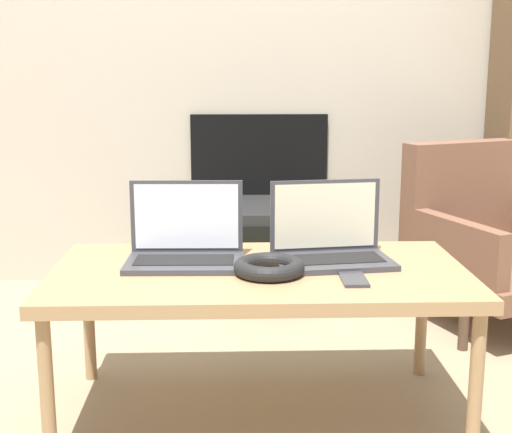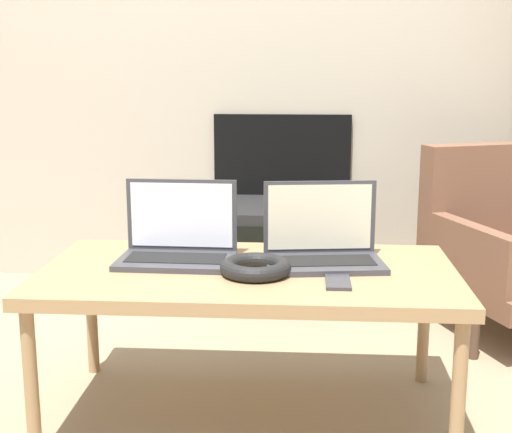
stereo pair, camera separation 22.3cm
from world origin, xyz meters
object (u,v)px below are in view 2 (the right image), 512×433
Objects in this scene: laptop_right at (322,245)px; phone at (338,282)px; laptop_left at (178,242)px; headphones at (255,267)px; armchair at (508,243)px; tv at (280,251)px.

phone is at bearing -87.09° from laptop_right.
laptop_right is at bearing 1.29° from laptop_left.
armchair reaches higher than headphones.
headphones is at bearing -157.83° from armchair.
armchair is (0.88, -0.29, 0.12)m from tv.
laptop_left is at bearing 150.35° from headphones.
laptop_left is 0.27m from headphones.
laptop_left is at bearing 172.40° from laptop_right.
laptop_left is 0.49m from phone.
phone is at bearing -147.97° from armchair.
armchair is at bearing 37.31° from laptop_right.
laptop_left is 2.58× the size of phone.
laptop_right reaches higher than headphones.
laptop_right reaches higher than phone.
laptop_left is 0.43× the size of armchair.
laptop_left is 0.94× the size of laptop_right.
tv is (-0.19, 1.20, -0.24)m from phone.
laptop_right is 1.06m from tv.
laptop_left is at bearing -168.77° from armchair.
phone is 1.24m from tv.
armchair reaches higher than laptop_left.
armchair reaches higher than tv.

